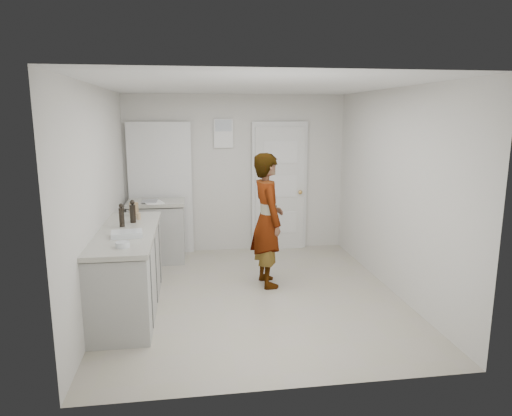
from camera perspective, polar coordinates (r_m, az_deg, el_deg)
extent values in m
plane|color=#B0AA94|center=(5.73, -0.32, -10.79)|extent=(4.00, 4.00, 0.00)
plane|color=silver|center=(7.35, -2.48, 4.26)|extent=(3.50, 0.00, 3.50)
plane|color=silver|center=(3.46, 4.20, -3.99)|extent=(3.50, 0.00, 3.50)
plane|color=silver|center=(5.43, -18.96, 1.09)|extent=(0.00, 4.00, 4.00)
plane|color=silver|center=(5.88, 16.83, 1.97)|extent=(0.00, 4.00, 4.00)
plane|color=silver|center=(5.31, -0.36, 15.03)|extent=(4.00, 4.00, 0.00)
cube|color=silver|center=(7.41, 2.99, 2.37)|extent=(0.80, 0.05, 2.00)
cube|color=white|center=(7.44, 2.95, 2.63)|extent=(0.90, 0.04, 2.10)
sphere|color=tan|center=(7.45, 5.55, 1.98)|extent=(0.07, 0.07, 0.07)
cube|color=white|center=(7.25, -4.09, 9.30)|extent=(0.30, 0.02, 0.45)
cube|color=black|center=(7.33, -11.82, 2.19)|extent=(0.90, 0.05, 2.04)
cube|color=white|center=(7.30, -11.84, 2.23)|extent=(0.98, 0.02, 2.10)
cube|color=#B2B2AD|center=(5.39, -15.62, -7.80)|extent=(0.60, 1.90, 0.86)
cube|color=black|center=(5.53, -15.40, -11.62)|extent=(0.56, 1.86, 0.08)
cube|color=beige|center=(5.26, -15.90, -2.95)|extent=(0.64, 1.96, 0.05)
cube|color=#B2B2AD|center=(7.04, -12.23, -3.11)|extent=(0.80, 0.55, 0.86)
cube|color=black|center=(7.15, -12.10, -6.14)|extent=(0.75, 0.54, 0.08)
cube|color=beige|center=(6.94, -12.40, 0.65)|extent=(0.84, 0.61, 0.05)
imported|color=silver|center=(5.83, 1.44, -1.53)|extent=(0.49, 0.68, 1.72)
cube|color=#906848|center=(5.94, -15.01, -0.17)|extent=(0.12, 0.08, 0.17)
cylinder|color=tan|center=(5.75, -14.48, -1.00)|extent=(0.05, 0.05, 0.08)
cylinder|color=black|center=(5.59, -15.15, -0.68)|extent=(0.07, 0.07, 0.22)
sphere|color=black|center=(5.56, -15.22, 0.70)|extent=(0.06, 0.06, 0.06)
cylinder|color=black|center=(5.41, -16.44, -1.12)|extent=(0.06, 0.06, 0.22)
sphere|color=black|center=(5.38, -16.52, 0.28)|extent=(0.05, 0.05, 0.05)
cube|color=silver|center=(4.97, -15.84, -3.14)|extent=(0.34, 0.26, 0.06)
cube|color=white|center=(4.97, -15.84, -3.22)|extent=(0.30, 0.22, 0.04)
cylinder|color=silver|center=(4.59, -16.35, -4.41)|extent=(0.14, 0.14, 0.05)
sphere|color=white|center=(4.58, -16.62, -4.45)|extent=(0.05, 0.05, 0.05)
sphere|color=white|center=(4.60, -16.09, -4.37)|extent=(0.05, 0.05, 0.05)
cube|color=white|center=(6.82, -12.69, 0.70)|extent=(0.34, 0.38, 0.01)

